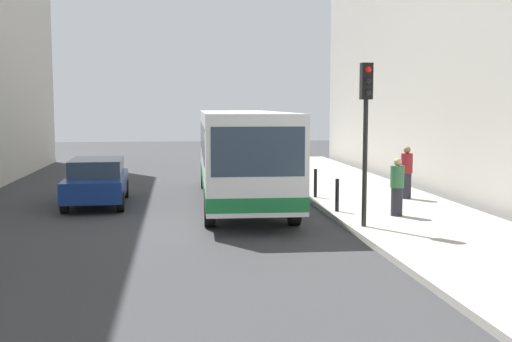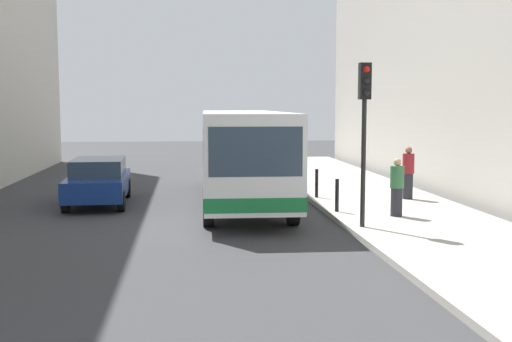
{
  "view_description": "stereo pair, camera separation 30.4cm",
  "coord_description": "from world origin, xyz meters",
  "px_view_note": "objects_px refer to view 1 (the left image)",
  "views": [
    {
      "loc": [
        -1.14,
        -16.8,
        3.2
      ],
      "look_at": [
        1.19,
        1.49,
        1.27
      ],
      "focal_mm": 44.02,
      "sensor_mm": 36.0,
      "label": 1
    },
    {
      "loc": [
        -0.84,
        -16.84,
        3.2
      ],
      "look_at": [
        1.19,
        1.49,
        1.27
      ],
      "focal_mm": 44.02,
      "sensor_mm": 36.0,
      "label": 2
    }
  ],
  "objects_px": {
    "car_beside_bus": "(97,181)",
    "bus": "(241,151)",
    "bollard_near": "(337,195)",
    "traffic_light": "(366,113)",
    "bollard_farthest": "(286,167)",
    "pedestrian_mid_sidewalk": "(407,173)",
    "bollard_mid": "(315,183)",
    "pedestrian_near_signal": "(397,187)",
    "bollard_far": "(299,174)"
  },
  "relations": [
    {
      "from": "car_beside_bus",
      "to": "bus",
      "type": "bearing_deg",
      "value": 175.46
    },
    {
      "from": "bus",
      "to": "bollard_near",
      "type": "height_order",
      "value": "bus"
    },
    {
      "from": "traffic_light",
      "to": "bollard_farthest",
      "type": "height_order",
      "value": "traffic_light"
    },
    {
      "from": "bollard_farthest",
      "to": "pedestrian_mid_sidewalk",
      "type": "distance_m",
      "value": 7.0
    },
    {
      "from": "bollard_near",
      "to": "bollard_mid",
      "type": "height_order",
      "value": "same"
    },
    {
      "from": "bus",
      "to": "bollard_mid",
      "type": "bearing_deg",
      "value": -179.71
    },
    {
      "from": "bollard_mid",
      "to": "pedestrian_near_signal",
      "type": "distance_m",
      "value": 4.04
    },
    {
      "from": "bollard_far",
      "to": "pedestrian_mid_sidewalk",
      "type": "xyz_separation_m",
      "value": [
        2.91,
        -3.5,
        0.39
      ]
    },
    {
      "from": "car_beside_bus",
      "to": "bollard_farthest",
      "type": "distance_m",
      "value": 8.98
    },
    {
      "from": "bollard_far",
      "to": "pedestrian_near_signal",
      "type": "distance_m",
      "value": 6.77
    },
    {
      "from": "bollard_near",
      "to": "bollard_mid",
      "type": "xyz_separation_m",
      "value": [
        0.0,
        2.85,
        0.0
      ]
    },
    {
      "from": "car_beside_bus",
      "to": "bollard_near",
      "type": "relative_size",
      "value": 4.69
    },
    {
      "from": "bollard_near",
      "to": "bollard_mid",
      "type": "bearing_deg",
      "value": 90.0
    },
    {
      "from": "bollard_near",
      "to": "bollard_mid",
      "type": "distance_m",
      "value": 2.85
    },
    {
      "from": "traffic_light",
      "to": "car_beside_bus",
      "type": "bearing_deg",
      "value": 143.17
    },
    {
      "from": "pedestrian_near_signal",
      "to": "traffic_light",
      "type": "bearing_deg",
      "value": 3.91
    },
    {
      "from": "bus",
      "to": "bollard_mid",
      "type": "xyz_separation_m",
      "value": [
        2.5,
        -0.06,
        -1.1
      ]
    },
    {
      "from": "bollard_farthest",
      "to": "bollard_far",
      "type": "bearing_deg",
      "value": -90.0
    },
    {
      "from": "pedestrian_mid_sidewalk",
      "to": "pedestrian_near_signal",
      "type": "bearing_deg",
      "value": -154.79
    },
    {
      "from": "traffic_light",
      "to": "bollard_mid",
      "type": "height_order",
      "value": "traffic_light"
    },
    {
      "from": "bollard_mid",
      "to": "pedestrian_near_signal",
      "type": "relative_size",
      "value": 0.59
    },
    {
      "from": "bus",
      "to": "car_beside_bus",
      "type": "relative_size",
      "value": 2.49
    },
    {
      "from": "bus",
      "to": "bollard_near",
      "type": "xyz_separation_m",
      "value": [
        2.5,
        -2.91,
        -1.1
      ]
    },
    {
      "from": "bus",
      "to": "pedestrian_near_signal",
      "type": "xyz_separation_m",
      "value": [
        3.96,
        -3.81,
        -0.78
      ]
    },
    {
      "from": "bollard_mid",
      "to": "pedestrian_near_signal",
      "type": "bearing_deg",
      "value": -68.73
    },
    {
      "from": "traffic_light",
      "to": "bollard_near",
      "type": "distance_m",
      "value": 3.32
    },
    {
      "from": "traffic_light",
      "to": "pedestrian_mid_sidewalk",
      "type": "bearing_deg",
      "value": 58.09
    },
    {
      "from": "car_beside_bus",
      "to": "pedestrian_mid_sidewalk",
      "type": "distance_m",
      "value": 10.11
    },
    {
      "from": "bollard_near",
      "to": "bollard_farthest",
      "type": "relative_size",
      "value": 1.0
    },
    {
      "from": "traffic_light",
      "to": "bollard_near",
      "type": "bearing_deg",
      "value": 92.48
    },
    {
      "from": "traffic_light",
      "to": "bollard_farthest",
      "type": "xyz_separation_m",
      "value": [
        -0.1,
        10.86,
        -2.38
      ]
    },
    {
      "from": "car_beside_bus",
      "to": "pedestrian_mid_sidewalk",
      "type": "xyz_separation_m",
      "value": [
        10.07,
        -0.93,
        0.23
      ]
    },
    {
      "from": "car_beside_bus",
      "to": "traffic_light",
      "type": "xyz_separation_m",
      "value": [
        7.26,
        -5.44,
        2.22
      ]
    },
    {
      "from": "car_beside_bus",
      "to": "bollard_mid",
      "type": "bearing_deg",
      "value": 175.92
    },
    {
      "from": "traffic_light",
      "to": "bollard_farthest",
      "type": "relative_size",
      "value": 4.32
    },
    {
      "from": "bollard_near",
      "to": "pedestrian_near_signal",
      "type": "distance_m",
      "value": 1.75
    },
    {
      "from": "bollard_mid",
      "to": "bollard_farthest",
      "type": "relative_size",
      "value": 1.0
    },
    {
      "from": "traffic_light",
      "to": "bollard_far",
      "type": "height_order",
      "value": "traffic_light"
    },
    {
      "from": "bollard_farthest",
      "to": "pedestrian_mid_sidewalk",
      "type": "xyz_separation_m",
      "value": [
        2.91,
        -6.35,
        0.39
      ]
    },
    {
      "from": "traffic_light",
      "to": "bollard_far",
      "type": "distance_m",
      "value": 8.36
    },
    {
      "from": "bollard_near",
      "to": "pedestrian_near_signal",
      "type": "xyz_separation_m",
      "value": [
        1.46,
        -0.91,
        0.32
      ]
    },
    {
      "from": "bus",
      "to": "car_beside_bus",
      "type": "distance_m",
      "value": 4.76
    },
    {
      "from": "car_beside_bus",
      "to": "bollard_far",
      "type": "relative_size",
      "value": 4.69
    },
    {
      "from": "bollard_farthest",
      "to": "pedestrian_mid_sidewalk",
      "type": "height_order",
      "value": "pedestrian_mid_sidewalk"
    },
    {
      "from": "traffic_light",
      "to": "bollard_far",
      "type": "bearing_deg",
      "value": 90.72
    },
    {
      "from": "bollard_near",
      "to": "bollard_far",
      "type": "xyz_separation_m",
      "value": [
        0.0,
        5.7,
        0.0
      ]
    },
    {
      "from": "bollard_mid",
      "to": "bollard_farthest",
      "type": "height_order",
      "value": "same"
    },
    {
      "from": "bollard_near",
      "to": "pedestrian_mid_sidewalk",
      "type": "height_order",
      "value": "pedestrian_mid_sidewalk"
    },
    {
      "from": "car_beside_bus",
      "to": "pedestrian_near_signal",
      "type": "height_order",
      "value": "pedestrian_near_signal"
    },
    {
      "from": "car_beside_bus",
      "to": "pedestrian_near_signal",
      "type": "bearing_deg",
      "value": 153.07
    }
  ]
}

